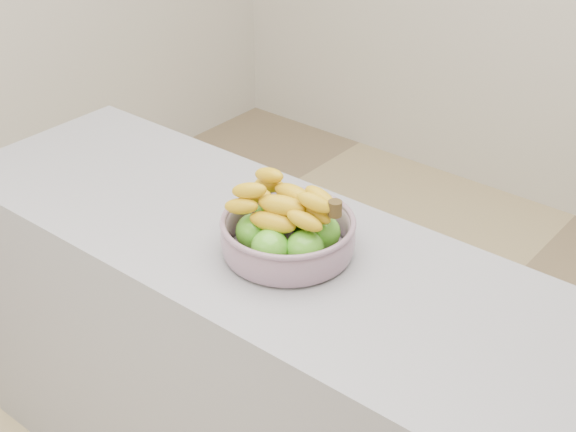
% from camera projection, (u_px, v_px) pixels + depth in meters
% --- Properties ---
extents(counter, '(2.00, 0.60, 0.90)m').
position_uv_depth(counter, '(287.00, 394.00, 2.12)').
color(counter, '#95959D').
rests_on(counter, ground).
extents(fruit_bowl, '(0.31, 0.31, 0.17)m').
position_uv_depth(fruit_bowl, '(288.00, 231.00, 1.85)').
color(fruit_bowl, '#8F9AAC').
rests_on(fruit_bowl, counter).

